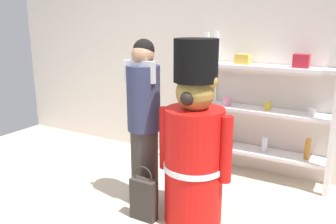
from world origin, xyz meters
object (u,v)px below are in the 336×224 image
object	(u,v)px
merchandise_shelf	(267,108)
shopping_bag	(144,198)
person_shopper	(144,121)
teddy_bear_guard	(194,146)

from	to	relation	value
merchandise_shelf	shopping_bag	xyz separation A→B (m)	(-0.72, -1.47, -0.63)
person_shopper	shopping_bag	size ratio (longest dim) A/B	3.11
merchandise_shelf	person_shopper	xyz separation A→B (m)	(-0.88, -1.21, 0.03)
teddy_bear_guard	person_shopper	xyz separation A→B (m)	(-0.56, 0.04, 0.14)
person_shopper	shopping_bag	world-z (taller)	person_shopper
merchandise_shelf	shopping_bag	bearing A→B (deg)	-116.14
person_shopper	shopping_bag	xyz separation A→B (m)	(0.16, -0.27, -0.66)
teddy_bear_guard	person_shopper	distance (m)	0.58
teddy_bear_guard	person_shopper	size ratio (longest dim) A/B	1.01
merchandise_shelf	shopping_bag	world-z (taller)	merchandise_shelf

